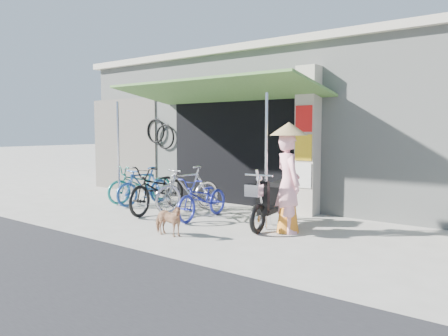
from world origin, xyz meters
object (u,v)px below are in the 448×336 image
Objects in this scene: bike_navy at (203,198)px; nun at (288,179)px; bike_teal at (141,184)px; moped at (274,201)px; street_dog at (168,220)px; bike_blue at (144,186)px; bike_black at (159,189)px; bike_silver at (188,189)px.

bike_navy is 0.83× the size of nun.
bike_teal is at bearing 161.69° from bike_navy.
bike_navy is 1.46m from moped.
nun is at bearing -48.94° from street_dog.
nun is at bearing 2.31° from bike_blue.
bike_black is 1.22× the size of bike_navy.
moped reaches higher than bike_navy.
nun is (1.43, 1.43, 0.65)m from street_dog.
nun is at bearing 6.07° from bike_silver.
bike_black reaches higher than bike_silver.
bike_black is 3.06× the size of street_dog.
bike_blue is 2.14m from bike_navy.
bike_silver is 2.17m from street_dog.
bike_silver reaches higher than street_dog.
moped reaches higher than street_dog.
street_dog is 1.97m from moped.
bike_silver is at bearing 169.92° from moped.
bike_silver is (1.36, 0.01, 0.05)m from bike_blue.
bike_teal is 0.91× the size of nun.
bike_navy is 0.88× the size of moped.
moped is (1.44, 0.26, 0.05)m from bike_navy.
nun reaches higher than bike_silver.
moped is 0.95× the size of nun.
moped is at bearing 5.95° from bike_navy.
nun is (2.60, -0.38, 0.43)m from bike_silver.
nun is at bearing -3.85° from bike_navy.
moped reaches higher than bike_teal.
bike_navy is (0.75, -0.40, -0.08)m from bike_silver.
nun is at bearing -9.37° from bike_black.
street_dog is (2.53, -1.80, -0.18)m from bike_blue.
street_dog is (2.86, -2.01, -0.18)m from bike_teal.
bike_silver is at bearing 8.22° from bike_blue.
bike_black is at bearing 179.88° from moped.
nun is (0.41, -0.25, 0.46)m from moped.
moped is (2.63, 0.29, -0.04)m from bike_black.
bike_blue is at bearing 50.62° from street_dog.
bike_blue is (0.33, -0.22, -0.01)m from bike_teal.
bike_teal is 4.35m from nun.
bike_teal is at bearing 28.41° from nun.
street_dog is at bearing -21.45° from bike_teal.
street_dog is (1.17, -1.81, -0.22)m from bike_silver.
bike_teal reaches higher than street_dog.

